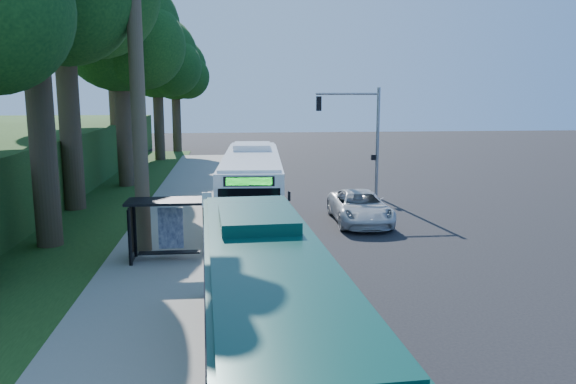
{
  "coord_description": "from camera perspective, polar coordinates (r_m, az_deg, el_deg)",
  "views": [
    {
      "loc": [
        -4.55,
        -24.88,
        6.7
      ],
      "look_at": [
        -1.86,
        1.0,
        2.06
      ],
      "focal_mm": 35.0,
      "sensor_mm": 36.0,
      "label": 1
    }
  ],
  "objects": [
    {
      "name": "sidewalk",
      "position": [
        25.89,
        -11.87,
        -4.97
      ],
      "size": [
        4.5,
        70.0,
        0.12
      ],
      "primitive_type": "cube",
      "color": "gray",
      "rests_on": "ground"
    },
    {
      "name": "tree_4",
      "position": [
        57.35,
        -13.12,
        12.88
      ],
      "size": [
        8.4,
        8.0,
        14.14
      ],
      "color": "#382B1E",
      "rests_on": "ground"
    },
    {
      "name": "bus_shelter",
      "position": [
        22.72,
        -12.65,
        -2.58
      ],
      "size": [
        3.2,
        1.51,
        2.55
      ],
      "color": "black",
      "rests_on": "ground"
    },
    {
      "name": "red_curb",
      "position": [
        21.91,
        -6.9,
        -7.59
      ],
      "size": [
        0.25,
        30.0,
        0.13
      ],
      "primitive_type": "cube",
      "color": "maroon",
      "rests_on": "ground"
    },
    {
      "name": "tree_3",
      "position": [
        50.02,
        -17.31,
        15.73
      ],
      "size": [
        10.08,
        9.6,
        17.28
      ],
      "color": "#382B1E",
      "rests_on": "ground"
    },
    {
      "name": "teal_bus",
      "position": [
        12.75,
        -2.2,
        -12.39
      ],
      "size": [
        3.28,
        12.63,
        3.73
      ],
      "rotation": [
        0.0,
        0.0,
        0.05
      ],
      "color": "#0A3A31",
      "rests_on": "ground"
    },
    {
      "name": "tree_5",
      "position": [
        65.17,
        -11.33,
        11.91
      ],
      "size": [
        7.35,
        7.0,
        12.86
      ],
      "color": "#382B1E",
      "rests_on": "ground"
    },
    {
      "name": "stop_sign_pole",
      "position": [
        20.42,
        -8.18,
        -3.06
      ],
      "size": [
        0.35,
        0.06,
        3.17
      ],
      "color": "gray",
      "rests_on": "ground"
    },
    {
      "name": "ground",
      "position": [
        26.16,
        4.3,
        -4.76
      ],
      "size": [
        140.0,
        140.0,
        0.0
      ],
      "primitive_type": "plane",
      "color": "black",
      "rests_on": "ground"
    },
    {
      "name": "pickup",
      "position": [
        29.35,
        7.32,
        -1.53
      ],
      "size": [
        2.86,
        5.96,
        1.64
      ],
      "primitive_type": "imported",
      "rotation": [
        0.0,
        0.0,
        -0.03
      ],
      "color": "silver",
      "rests_on": "ground"
    },
    {
      "name": "grass_verge",
      "position": [
        31.76,
        -21.24,
        -2.71
      ],
      "size": [
        8.0,
        70.0,
        0.06
      ],
      "primitive_type": "cube",
      "color": "#234719",
      "rests_on": "ground"
    },
    {
      "name": "tree_2",
      "position": [
        41.69,
        -16.63,
        14.9
      ],
      "size": [
        8.82,
        8.4,
        15.12
      ],
      "color": "#382B1E",
      "rests_on": "ground"
    },
    {
      "name": "traffic_signal_pole",
      "position": [
        35.93,
        7.53,
        6.39
      ],
      "size": [
        4.1,
        0.3,
        7.0
      ],
      "color": "gray",
      "rests_on": "ground"
    },
    {
      "name": "white_bus",
      "position": [
        28.94,
        -3.69,
        0.6
      ],
      "size": [
        3.55,
        13.39,
        3.95
      ],
      "rotation": [
        0.0,
        0.0,
        -0.05
      ],
      "color": "white",
      "rests_on": "ground"
    }
  ]
}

